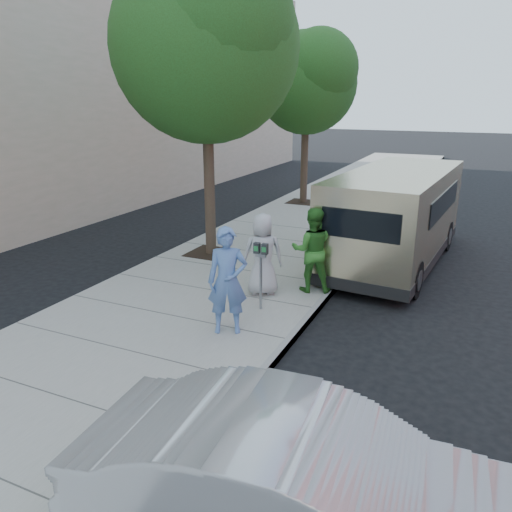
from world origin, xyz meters
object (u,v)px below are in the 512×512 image
at_px(person_officer, 228,281).
at_px(tree_near, 207,40).
at_px(parking_meter, 261,262).
at_px(person_green_shirt, 312,250).
at_px(van, 397,215).
at_px(person_gray_shirt, 263,254).
at_px(sedan, 311,497).
at_px(person_striped_polo, 327,244).
at_px(tree_far, 308,79).

bearing_deg(person_officer, tree_near, 96.60).
distance_m(parking_meter, person_green_shirt, 1.52).
xyz_separation_m(van, person_gray_shirt, (-2.15, -3.76, -0.26)).
bearing_deg(sedan, person_striped_polo, 11.17).
bearing_deg(person_green_shirt, sedan, 89.09).
xyz_separation_m(tree_near, person_striped_polo, (3.38, -0.58, -4.56)).
height_order(tree_near, sedan, tree_near).
relative_size(sedan, person_gray_shirt, 2.60).
xyz_separation_m(tree_far, person_officer, (2.58, -11.65, -3.76)).
height_order(tree_far, van, tree_far).
distance_m(person_officer, person_striped_polo, 3.56).
bearing_deg(tree_near, person_officer, -57.44).
height_order(tree_far, person_gray_shirt, tree_far).
distance_m(parking_meter, sedan, 5.64).
relative_size(van, person_striped_polo, 4.06).
bearing_deg(person_officer, person_striped_polo, 51.04).
xyz_separation_m(parking_meter, person_striped_polo, (0.66, 2.32, -0.17)).
relative_size(parking_meter, van, 0.20).
bearing_deg(person_green_shirt, person_officer, 54.87).
xyz_separation_m(sedan, person_officer, (-2.82, 3.79, 0.37)).
height_order(parking_meter, person_officer, person_officer).
distance_m(tree_far, parking_meter, 11.47).
height_order(van, person_striped_polo, van).
bearing_deg(person_gray_shirt, van, -150.02).
distance_m(van, sedan, 9.55).
bearing_deg(tree_far, person_officer, -77.49).
bearing_deg(person_striped_polo, van, -148.24).
relative_size(parking_meter, sedan, 0.30).
relative_size(sedan, person_striped_polo, 2.76).
bearing_deg(van, person_gray_shirt, -115.18).
bearing_deg(tree_near, person_green_shirt, -24.29).
xyz_separation_m(tree_near, person_officer, (2.58, -4.05, -4.42)).
relative_size(van, person_gray_shirt, 3.82).
distance_m(parking_meter, person_gray_shirt, 0.87).
bearing_deg(tree_near, parking_meter, -46.79).
bearing_deg(tree_near, person_gray_shirt, -41.03).
bearing_deg(sedan, tree_far, 14.90).
relative_size(tree_far, parking_meter, 4.70).
bearing_deg(person_officer, sedan, -79.29).
height_order(tree_near, person_green_shirt, tree_near).
height_order(parking_meter, person_green_shirt, person_green_shirt).
bearing_deg(person_gray_shirt, person_striped_polo, -152.88).
bearing_deg(person_green_shirt, person_gray_shirt, 14.46).
distance_m(parking_meter, person_officer, 1.16).
bearing_deg(van, person_officer, -104.48).
bearing_deg(person_officer, van, 44.90).
xyz_separation_m(van, person_striped_polo, (-1.18, -2.24, -0.32)).
relative_size(parking_meter, person_officer, 0.71).
distance_m(tree_near, person_gray_shirt, 5.53).
distance_m(parking_meter, person_striped_polo, 2.42).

